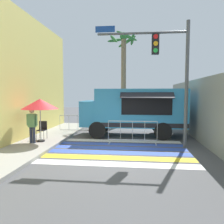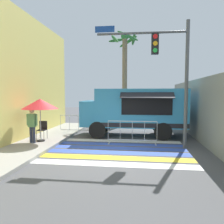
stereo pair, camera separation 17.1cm
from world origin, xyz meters
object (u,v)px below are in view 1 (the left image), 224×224
at_px(food_truck, 133,109).
at_px(barricade_front, 132,132).
at_px(traffic_signal_pole, 168,63).
at_px(patio_umbrella, 40,104).
at_px(vendor_person, 32,124).
at_px(palm_tree, 123,64).
at_px(folding_chair, 42,128).
at_px(barricade_side, 78,124).

relative_size(food_truck, barricade_front, 2.45).
bearing_deg(traffic_signal_pole, patio_umbrella, -178.90).
relative_size(patio_umbrella, vendor_person, 1.28).
xyz_separation_m(food_truck, barricade_front, (0.04, -2.18, -1.00)).
xyz_separation_m(food_truck, traffic_signal_pole, (1.61, -2.61, 2.26)).
height_order(traffic_signal_pole, patio_umbrella, traffic_signal_pole).
xyz_separation_m(food_truck, palm_tree, (-0.81, 4.33, 3.16)).
height_order(traffic_signal_pole, folding_chair, traffic_signal_pole).
height_order(food_truck, patio_umbrella, food_truck).
bearing_deg(food_truck, patio_umbrella, -148.21).
bearing_deg(patio_umbrella, folding_chair, 106.95).
distance_m(patio_umbrella, barricade_side, 3.53).
bearing_deg(palm_tree, traffic_signal_pole, -70.74).
height_order(traffic_signal_pole, barricade_side, traffic_signal_pole).
bearing_deg(barricade_side, traffic_signal_pole, -30.72).
distance_m(food_truck, barricade_side, 3.55).
bearing_deg(vendor_person, folding_chair, 76.02).
bearing_deg(traffic_signal_pole, folding_chair, 175.87).
distance_m(patio_umbrella, vendor_person, 1.01).
bearing_deg(traffic_signal_pole, food_truck, 121.67).
bearing_deg(barricade_front, traffic_signal_pole, -15.47).
height_order(food_truck, traffic_signal_pole, traffic_signal_pole).
distance_m(barricade_front, barricade_side, 4.26).
distance_m(traffic_signal_pole, folding_chair, 6.96).
bearing_deg(vendor_person, barricade_side, 60.07).
xyz_separation_m(food_truck, vendor_person, (-4.64, -3.12, -0.52)).
height_order(food_truck, barricade_front, food_truck).
xyz_separation_m(patio_umbrella, barricade_front, (4.44, 0.55, -1.39)).
bearing_deg(barricade_front, food_truck, 91.06).
bearing_deg(food_truck, traffic_signal_pole, -58.33).
bearing_deg(barricade_front, barricade_side, 143.51).
bearing_deg(barricade_front, folding_chair, 179.85).
height_order(folding_chair, vendor_person, vendor_person).
bearing_deg(barricade_side, folding_chair, -115.24).
bearing_deg(barricade_side, palm_tree, 57.05).
xyz_separation_m(traffic_signal_pole, palm_tree, (-2.43, 6.94, 0.90)).
bearing_deg(food_truck, barricade_front, -88.94).
xyz_separation_m(vendor_person, barricade_side, (1.25, 3.47, -0.48)).
height_order(patio_umbrella, vendor_person, patio_umbrella).
xyz_separation_m(barricade_front, barricade_side, (-3.43, 2.53, -0.00)).
bearing_deg(patio_umbrella, barricade_side, 71.74).
relative_size(traffic_signal_pole, folding_chair, 6.18).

